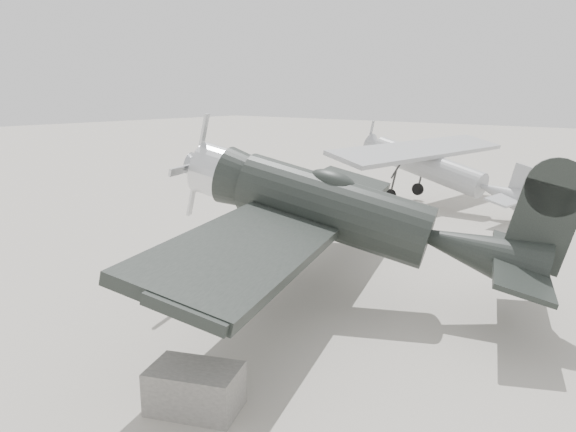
{
  "coord_description": "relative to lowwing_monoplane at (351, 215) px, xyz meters",
  "views": [
    {
      "loc": [
        9.68,
        -11.06,
        5.47
      ],
      "look_at": [
        -1.52,
        2.63,
        1.5
      ],
      "focal_mm": 35.0,
      "sensor_mm": 36.0,
      "label": 1
    }
  ],
  "objects": [
    {
      "name": "equipment_block",
      "position": [
        0.76,
        -6.04,
        -1.95
      ],
      "size": [
        1.83,
        1.52,
        0.78
      ],
      "primitive_type": "cube",
      "rotation": [
        0.0,
        0.0,
        0.41
      ],
      "color": "slate",
      "rests_on": "ground"
    },
    {
      "name": "lowwing_monoplane",
      "position": [
        0.0,
        0.0,
        0.0
      ],
      "size": [
        9.94,
        13.59,
        4.42
      ],
      "rotation": [
        0.0,
        0.24,
        0.34
      ],
      "color": "black",
      "rests_on": "ground"
    },
    {
      "name": "ground",
      "position": [
        -2.04,
        -0.82,
        -2.34
      ],
      "size": [
        160.0,
        160.0,
        0.0
      ],
      "primitive_type": "plane",
      "color": "#9D988C",
      "rests_on": "ground"
    },
    {
      "name": "highwing_monoplane",
      "position": [
        -3.65,
        12.78,
        -0.18
      ],
      "size": [
        8.67,
        12.2,
        3.45
      ],
      "rotation": [
        0.0,
        0.23,
        -0.1
      ],
      "color": "#A1A3A6",
      "rests_on": "ground"
    }
  ]
}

